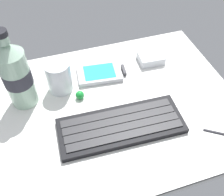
# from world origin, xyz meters

# --- Properties ---
(ground_plane) EXTENTS (0.64, 0.48, 0.03)m
(ground_plane) POSITION_xyz_m (0.00, -0.00, -0.01)
(ground_plane) COLOR silver
(keyboard) EXTENTS (0.29, 0.12, 0.02)m
(keyboard) POSITION_xyz_m (0.00, -0.07, 0.01)
(keyboard) COLOR black
(keyboard) RESTS_ON ground_plane
(handheld_device) EXTENTS (0.13, 0.09, 0.02)m
(handheld_device) POSITION_xyz_m (0.01, 0.11, 0.01)
(handheld_device) COLOR #B7BABF
(handheld_device) RESTS_ON ground_plane
(juice_cup) EXTENTS (0.06, 0.06, 0.09)m
(juice_cup) POSITION_xyz_m (-0.11, 0.10, 0.04)
(juice_cup) COLOR silver
(juice_cup) RESTS_ON ground_plane
(water_bottle) EXTENTS (0.07, 0.07, 0.21)m
(water_bottle) POSITION_xyz_m (-0.20, 0.08, 0.09)
(water_bottle) COLOR #9EC1A8
(water_bottle) RESTS_ON ground_plane
(charger_block) EXTENTS (0.07, 0.06, 0.02)m
(charger_block) POSITION_xyz_m (0.16, 0.13, 0.01)
(charger_block) COLOR silver
(charger_block) RESTS_ON ground_plane
(trackball_mouse) EXTENTS (0.02, 0.02, 0.02)m
(trackball_mouse) POSITION_xyz_m (-0.07, 0.05, 0.01)
(trackball_mouse) COLOR #198C33
(trackball_mouse) RESTS_ON ground_plane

